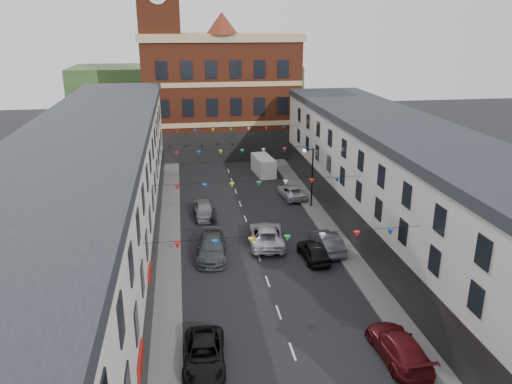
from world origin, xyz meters
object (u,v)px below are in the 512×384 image
pedestrian (214,218)px  car_left_d (212,248)px  white_van (263,165)px  car_left_c (204,355)px  car_right_d (314,251)px  street_lamp (310,169)px  car_right_e (327,242)px  car_left_e (204,210)px  car_right_f (291,192)px  car_right_c (399,347)px  moving_car (267,235)px

pedestrian → car_left_d: bearing=-78.0°
pedestrian → white_van: bearing=83.5°
pedestrian → car_left_c: bearing=-78.0°
car_right_d → street_lamp: bearing=-106.6°
car_right_d → car_right_e: bearing=-140.3°
car_left_e → car_right_f: car_left_e is taller
car_left_e → car_right_c: 24.18m
pedestrian → car_left_e: bearing=125.1°
street_lamp → car_right_d: size_ratio=1.42×
car_right_f → car_left_d: bearing=47.7°
car_left_d → car_right_f: 15.58m
street_lamp → car_right_e: 10.32m
car_right_e → moving_car: 4.92m
car_right_c → car_right_d: 12.37m
car_left_c → car_right_f: car_left_c is taller
car_left_d → white_van: (7.61, 21.46, 0.29)m
car_right_c → pedestrian: size_ratio=2.82×
white_van → car_left_c: bearing=-110.6°
car_left_c → white_van: size_ratio=0.97×
car_left_c → car_left_e: size_ratio=1.08×
car_left_e → moving_car: 8.23m
car_left_c → car_left_e: car_left_e is taller
car_right_d → car_right_f: 14.36m
car_right_e → car_left_c: bearing=46.4°
car_right_d → white_van: white_van is taller
car_left_e → car_right_d: (7.84, -10.04, -0.03)m
street_lamp → car_left_c: 25.36m
car_left_d → car_right_c: (9.10, -13.92, -0.03)m
car_left_c → car_right_f: 27.57m
car_left_c → car_left_d: car_left_d is taller
car_right_d → moving_car: 4.54m
street_lamp → car_left_c: size_ratio=1.26×
car_left_e → white_van: (7.79, 13.05, 0.33)m
pedestrian → car_right_c: bearing=-49.1°
car_left_e → car_right_d: size_ratio=1.04×
white_van → pedestrian: (-7.01, -15.54, -0.16)m
car_right_e → pedestrian: bearing=-40.2°
car_right_d → moving_car: bearing=-51.3°
car_left_d → car_right_c: 16.63m
street_lamp → car_left_e: bearing=-173.9°
moving_car → white_van: white_van is taller
car_right_d → pedestrian: size_ratio=2.30×
street_lamp → moving_car: (-5.56, -7.81, -3.09)m
car_left_c → white_van: bearing=78.8°
street_lamp → car_right_c: size_ratio=1.16×
car_left_e → car_right_c: (9.28, -22.33, 0.00)m
street_lamp → car_right_f: 4.64m
car_right_f → car_right_d: bearing=77.6°
pedestrian → car_right_d: bearing=-29.2°
car_right_c → white_van: 35.41m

